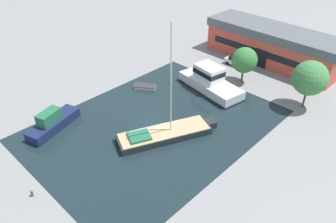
# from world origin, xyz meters

# --- Properties ---
(ground_plane) EXTENTS (440.00, 440.00, 0.00)m
(ground_plane) POSITION_xyz_m (0.00, 0.00, 0.00)
(ground_plane) COLOR gray
(water_canal) EXTENTS (23.48, 31.82, 0.01)m
(water_canal) POSITION_xyz_m (0.00, 0.00, 0.00)
(water_canal) COLOR #19282D
(water_canal) RESTS_ON ground
(warehouse_building) EXTENTS (24.61, 7.93, 6.14)m
(warehouse_building) POSITION_xyz_m (0.76, 28.49, 3.10)
(warehouse_building) COLOR #C64C3D
(warehouse_building) RESTS_ON ground
(quay_tree_near_building) EXTENTS (4.04, 4.04, 5.88)m
(quay_tree_near_building) POSITION_xyz_m (1.55, 18.01, 3.86)
(quay_tree_near_building) COLOR brown
(quay_tree_near_building) RESTS_ON ground
(quay_tree_by_water) EXTENTS (4.84, 4.84, 7.09)m
(quay_tree_by_water) POSITION_xyz_m (12.05, 17.79, 4.67)
(quay_tree_by_water) COLOR brown
(quay_tree_by_water) RESTS_ON ground
(parked_car) EXTENTS (4.25, 1.87, 1.60)m
(parked_car) POSITION_xyz_m (-2.63, 22.61, 0.81)
(parked_car) COLOR silver
(parked_car) RESTS_ON ground
(sailboat_moored) EXTENTS (7.92, 12.81, 14.83)m
(sailboat_moored) POSITION_xyz_m (2.72, -0.97, 0.58)
(sailboat_moored) COLOR #23282D
(sailboat_moored) RESTS_ON water_canal
(motor_cruiser) EXTENTS (11.50, 6.00, 3.91)m
(motor_cruiser) POSITION_xyz_m (-0.68, 12.41, 1.40)
(motor_cruiser) COLOR silver
(motor_cruiser) RESTS_ON water_canal
(small_dinghy) EXTENTS (3.78, 3.28, 0.54)m
(small_dinghy) POSITION_xyz_m (-8.22, 5.68, 0.28)
(small_dinghy) COLOR silver
(small_dinghy) RESTS_ON water_canal
(cabin_boat) EXTENTS (4.47, 8.08, 2.83)m
(cabin_boat) POSITION_xyz_m (-8.99, -9.79, 1.00)
(cabin_boat) COLOR #19234C
(cabin_boat) RESTS_ON water_canal
(mooring_bollard) EXTENTS (0.27, 0.27, 0.73)m
(mooring_bollard) POSITION_xyz_m (-0.24, -17.22, 0.39)
(mooring_bollard) COLOR #47474C
(mooring_bollard) RESTS_ON ground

